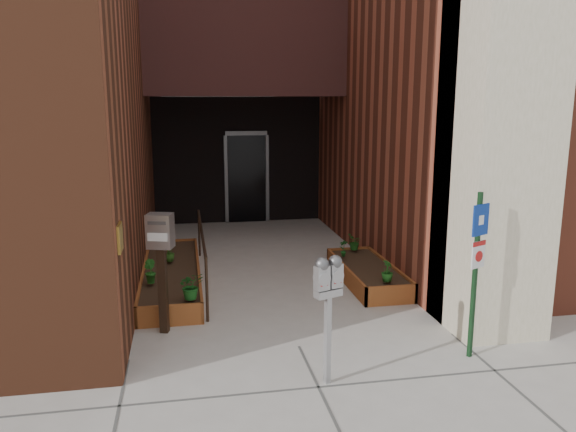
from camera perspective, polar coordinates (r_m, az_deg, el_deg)
ground at (r=6.98m, az=1.12°, el=-13.12°), size 80.00×80.00×0.00m
architecture at (r=13.30m, az=-6.05°, el=20.53°), size 20.00×14.60×10.00m
planter_left at (r=9.33m, az=-11.73°, el=-5.98°), size 0.90×3.60×0.30m
planter_right at (r=9.31m, az=8.07°, el=-5.88°), size 0.80×2.20×0.30m
handrail at (r=9.12m, az=-8.75°, el=-2.28°), size 0.04×3.34×0.90m
parking_meter at (r=5.76m, az=4.12°, el=-7.10°), size 0.32×0.21×1.39m
sign_post at (r=6.65m, az=18.65°, el=-4.06°), size 0.25×0.13×1.94m
payment_dropbox at (r=7.19m, az=-12.79°, el=-3.17°), size 0.36×0.30×1.55m
shrub_left_a at (r=7.70m, az=-9.82°, el=-6.99°), size 0.42×0.42×0.37m
shrub_left_b at (r=8.47m, az=-13.88°, el=-5.49°), size 0.27×0.27×0.35m
shrub_left_c at (r=9.52m, az=-12.00°, el=-3.58°), size 0.25×0.25×0.32m
shrub_left_d at (r=10.79m, az=-11.94°, el=-1.74°), size 0.24×0.24×0.33m
shrub_right_a at (r=8.43m, az=10.05°, el=-5.52°), size 0.25×0.25×0.32m
shrub_right_b at (r=9.65m, az=5.69°, el=-3.25°), size 0.16×0.16×0.29m
shrub_right_c at (r=10.06m, az=6.77°, el=-2.64°), size 0.34×0.34×0.29m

